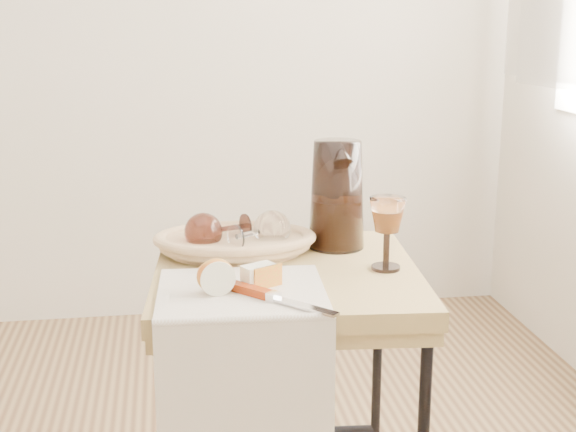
{
  "coord_description": "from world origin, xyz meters",
  "views": [
    {
      "loc": [
        0.39,
        -1.44,
        1.25
      ],
      "look_at": [
        0.63,
        0.17,
        0.83
      ],
      "focal_mm": 50.2,
      "sensor_mm": 36.0,
      "label": 1
    }
  ],
  "objects": [
    {
      "name": "goblet_lying_b",
      "position": [
        0.58,
        0.28,
        0.77
      ],
      "size": [
        0.16,
        0.15,
        0.08
      ],
      "primitive_type": null,
      "rotation": [
        0.0,
        0.0,
        0.58
      ],
      "color": "white",
      "rests_on": "bread_basket"
    },
    {
      "name": "table_knife",
      "position": [
        0.58,
        -0.03,
        0.73
      ],
      "size": [
        0.19,
        0.19,
        0.02
      ],
      "primitive_type": null,
      "rotation": [
        0.0,
        0.0,
        -0.8
      ],
      "color": "silver",
      "rests_on": "tea_towel"
    },
    {
      "name": "apple_wedge",
      "position": [
        0.56,
        0.06,
        0.74
      ],
      "size": [
        0.07,
        0.06,
        0.04
      ],
      "primitive_type": "cube",
      "rotation": [
        0.0,
        0.0,
        0.49
      ],
      "color": "white",
      "rests_on": "tea_towel"
    },
    {
      "name": "pitcher",
      "position": [
        0.77,
        0.33,
        0.84
      ],
      "size": [
        0.18,
        0.26,
        0.29
      ],
      "primitive_type": null,
      "rotation": [
        0.0,
        0.0,
        0.04
      ],
      "color": "black",
      "rests_on": "side_table"
    },
    {
      "name": "goblet_lying_a",
      "position": [
        0.5,
        0.32,
        0.77
      ],
      "size": [
        0.16,
        0.13,
        0.09
      ],
      "primitive_type": null,
      "rotation": [
        0.0,
        0.0,
        3.51
      ],
      "color": "#47241C",
      "rests_on": "bread_basket"
    },
    {
      "name": "apple_half",
      "position": [
        0.47,
        0.04,
        0.75
      ],
      "size": [
        0.08,
        0.05,
        0.07
      ],
      "primitive_type": "ellipsoid",
      "rotation": [
        0.0,
        0.0,
        0.17
      ],
      "color": "red",
      "rests_on": "tea_towel"
    },
    {
      "name": "bread_basket",
      "position": [
        0.53,
        0.3,
        0.73
      ],
      "size": [
        0.34,
        0.25,
        0.04
      ],
      "primitive_type": null,
      "rotation": [
        0.0,
        0.0,
        -0.07
      ],
      "color": "#9F7452",
      "rests_on": "side_table"
    },
    {
      "name": "tea_towel",
      "position": [
        0.52,
        0.04,
        0.72
      ],
      "size": [
        0.34,
        0.31,
        0.01
      ],
      "primitive_type": "cube",
      "rotation": [
        0.0,
        0.0,
        -0.06
      ],
      "color": "white",
      "rests_on": "side_table"
    },
    {
      "name": "wine_goblet",
      "position": [
        0.84,
        0.14,
        0.79
      ],
      "size": [
        0.09,
        0.09,
        0.16
      ],
      "primitive_type": null,
      "rotation": [
        0.0,
        0.0,
        -0.16
      ],
      "color": "white",
      "rests_on": "side_table"
    },
    {
      "name": "side_table",
      "position": [
        0.63,
        0.19,
        0.36
      ],
      "size": [
        0.6,
        0.6,
        0.71
      ],
      "primitive_type": null,
      "rotation": [
        0.0,
        0.0,
        -0.08
      ],
      "color": "brown",
      "rests_on": "floor"
    }
  ]
}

